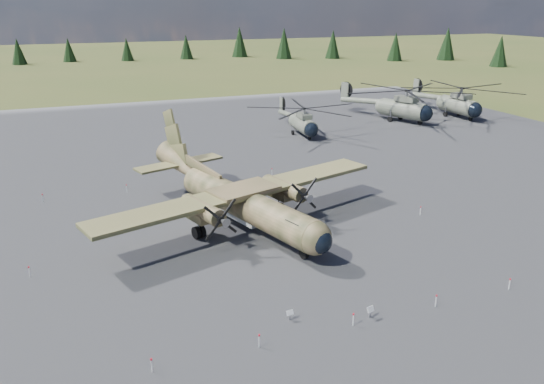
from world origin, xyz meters
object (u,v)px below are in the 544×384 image
object	(u,v)px
helicopter_far	(459,96)
helicopter_near	(303,116)
transport_plane	(237,196)
helicopter_mid	(403,99)

from	to	relation	value
helicopter_far	helicopter_near	bearing A→B (deg)	-175.39
transport_plane	helicopter_near	bearing A→B (deg)	38.93
helicopter_mid	transport_plane	bearing A→B (deg)	-162.43
transport_plane	helicopter_near	xyz separation A→B (m)	(18.84, 28.24, 0.40)
helicopter_near	helicopter_far	size ratio (longest dim) A/B	0.83
transport_plane	helicopter_mid	size ratio (longest dim) A/B	0.99
helicopter_near	helicopter_mid	distance (m)	19.48
helicopter_mid	helicopter_far	world-z (taller)	helicopter_mid
transport_plane	helicopter_near	size ratio (longest dim) A/B	1.35
helicopter_near	helicopter_far	distance (m)	30.33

